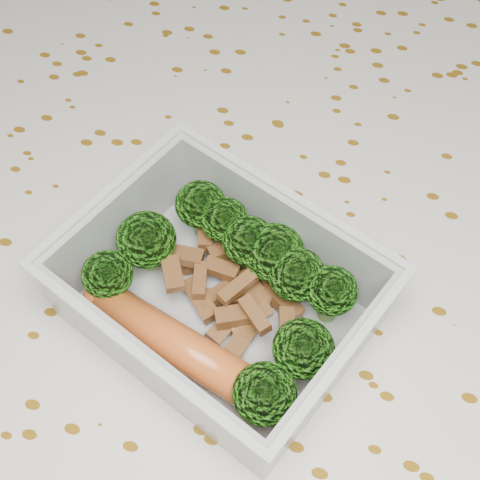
# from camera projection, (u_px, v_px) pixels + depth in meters

# --- Properties ---
(dining_table) EXTENTS (1.40, 0.90, 0.75)m
(dining_table) POSITION_uv_depth(u_px,v_px,m) (239.00, 316.00, 0.54)
(dining_table) COLOR brown
(dining_table) RESTS_ON ground
(tablecloth) EXTENTS (1.46, 0.96, 0.19)m
(tablecloth) POSITION_uv_depth(u_px,v_px,m) (239.00, 285.00, 0.49)
(tablecloth) COLOR silver
(tablecloth) RESTS_ON dining_table
(lunch_container) EXTENTS (0.22, 0.20, 0.06)m
(lunch_container) POSITION_uv_depth(u_px,v_px,m) (219.00, 300.00, 0.42)
(lunch_container) COLOR silver
(lunch_container) RESTS_ON tablecloth
(broccoli_florets) EXTENTS (0.17, 0.15, 0.05)m
(broccoli_florets) POSITION_uv_depth(u_px,v_px,m) (239.00, 274.00, 0.42)
(broccoli_florets) COLOR #608C3F
(broccoli_florets) RESTS_ON lunch_container
(meat_pile) EXTENTS (0.10, 0.10, 0.03)m
(meat_pile) POSITION_uv_depth(u_px,v_px,m) (235.00, 294.00, 0.43)
(meat_pile) COLOR brown
(meat_pile) RESTS_ON lunch_container
(sausage) EXTENTS (0.15, 0.06, 0.03)m
(sausage) POSITION_uv_depth(u_px,v_px,m) (183.00, 348.00, 0.40)
(sausage) COLOR #D05E23
(sausage) RESTS_ON lunch_container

